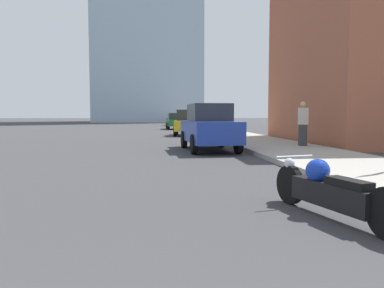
% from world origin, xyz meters
% --- Properties ---
extents(sidewalk, '(3.32, 240.00, 0.15)m').
position_xyz_m(sidewalk, '(6.26, 40.00, 0.07)').
color(sidewalk, '#9E998E').
rests_on(sidewalk, ground_plane).
extents(motorcycle, '(0.86, 2.36, 0.76)m').
position_xyz_m(motorcycle, '(3.55, 4.59, 0.37)').
color(motorcycle, black).
rests_on(motorcycle, ground_plane).
extents(parked_car_blue, '(1.97, 4.44, 1.79)m').
position_xyz_m(parked_car_blue, '(3.33, 14.23, 0.90)').
color(parked_car_blue, '#1E3899').
rests_on(parked_car_blue, ground_plane).
extents(parked_car_yellow, '(2.13, 4.03, 1.74)m').
position_xyz_m(parked_car_yellow, '(3.45, 25.21, 0.86)').
color(parked_car_yellow, gold).
rests_on(parked_car_yellow, ground_plane).
extents(parked_car_green, '(1.98, 4.46, 1.59)m').
position_xyz_m(parked_car_green, '(3.27, 36.88, 0.81)').
color(parked_car_green, '#1E6B33').
rests_on(parked_car_green, ground_plane).
extents(parked_car_black, '(1.97, 4.66, 1.67)m').
position_xyz_m(parked_car_black, '(3.64, 49.96, 0.84)').
color(parked_car_black, black).
rests_on(parked_car_black, ground_plane).
extents(pedestrian, '(0.36, 0.25, 1.76)m').
position_xyz_m(pedestrian, '(7.11, 14.32, 1.06)').
color(pedestrian, '#38383D').
rests_on(pedestrian, sidewalk).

